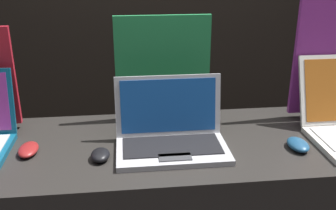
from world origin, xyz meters
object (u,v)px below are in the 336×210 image
object	(u,v)px
promo_stand_middle	(163,71)
mouse_back	(298,145)
laptop_middle	(171,132)
mouse_front	(28,149)
mouse_middle	(100,155)

from	to	relation	value
promo_stand_middle	mouse_back	world-z (taller)	promo_stand_middle
laptop_middle	promo_stand_middle	world-z (taller)	promo_stand_middle
mouse_front	promo_stand_middle	xyz separation A→B (m)	(0.50, 0.26, 0.19)
mouse_front	mouse_middle	world-z (taller)	mouse_middle
mouse_middle	mouse_back	xyz separation A→B (m)	(0.70, -0.00, -0.00)
laptop_middle	mouse_back	xyz separation A→B (m)	(0.45, -0.07, -0.04)
mouse_middle	promo_stand_middle	world-z (taller)	promo_stand_middle
mouse_back	promo_stand_middle	bearing A→B (deg)	143.08
mouse_middle	mouse_back	size ratio (longest dim) A/B	0.83
laptop_middle	mouse_back	distance (m)	0.46
mouse_front	laptop_middle	bearing A→B (deg)	-1.05
mouse_front	mouse_back	xyz separation A→B (m)	(0.96, -0.08, 0.00)
laptop_middle	mouse_back	size ratio (longest dim) A/B	3.54
promo_stand_middle	laptop_middle	bearing A→B (deg)	-90.00
mouse_middle	laptop_middle	bearing A→B (deg)	14.18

